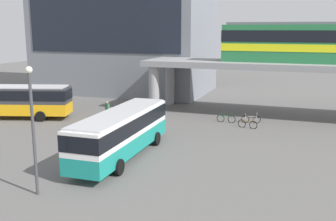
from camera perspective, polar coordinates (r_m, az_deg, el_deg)
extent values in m
plane|color=#605E5B|center=(37.04, -1.85, -1.77)|extent=(120.00, 120.00, 0.00)
cube|color=slate|center=(56.04, -6.25, 13.70)|extent=(22.90, 13.38, 21.27)
cube|color=black|center=(50.12, -9.77, 15.06)|extent=(20.61, 0.10, 11.91)
cube|color=gray|center=(40.53, 20.10, 6.05)|extent=(33.17, 6.55, 0.60)
cylinder|color=gray|center=(41.31, -2.04, 3.05)|extent=(1.10, 1.10, 4.83)
cylinder|color=gray|center=(45.89, 0.26, 3.93)|extent=(1.10, 1.10, 4.83)
cube|color=#26723F|center=(40.43, 22.26, 8.87)|extent=(19.92, 2.90, 3.60)
cube|color=yellow|center=(40.44, 22.22, 8.36)|extent=(19.98, 2.96, 0.70)
cube|color=black|center=(40.41, 22.34, 9.89)|extent=(19.98, 2.96, 1.10)
cube|color=slate|center=(40.41, 22.48, 11.59)|extent=(19.12, 2.61, 0.24)
cube|color=teal|center=(27.08, -6.71, -4.64)|extent=(2.76, 11.06, 1.10)
cube|color=white|center=(26.74, -6.78, -1.97)|extent=(2.76, 11.06, 1.50)
cube|color=black|center=(26.72, -6.78, -1.81)|extent=(2.80, 11.10, 0.96)
cube|color=silver|center=(26.56, -6.82, -0.27)|extent=(2.62, 10.50, 0.12)
cylinder|color=black|center=(30.80, -6.03, -3.67)|extent=(0.30, 1.01, 1.00)
cylinder|color=black|center=(29.88, -1.65, -4.09)|extent=(0.30, 1.01, 1.00)
cylinder|color=black|center=(25.22, -12.27, -7.39)|extent=(0.30, 1.01, 1.00)
cylinder|color=black|center=(24.09, -7.09, -8.13)|extent=(0.30, 1.01, 1.00)
cube|color=orange|center=(41.48, -21.39, 0.36)|extent=(11.25, 5.63, 1.10)
cube|color=#333338|center=(41.26, -21.53, 2.13)|extent=(11.25, 5.63, 1.50)
cube|color=black|center=(41.25, -21.54, 2.24)|extent=(11.30, 5.68, 0.96)
cube|color=silver|center=(41.14, -21.61, 3.25)|extent=(10.69, 5.35, 0.12)
cylinder|color=black|center=(39.29, -17.96, -0.81)|extent=(1.04, 0.56, 1.00)
cylinder|color=black|center=(41.58, -16.77, -0.07)|extent=(1.04, 0.56, 1.00)
torus|color=black|center=(37.36, 9.17, -1.27)|extent=(0.74, 0.08, 0.74)
torus|color=black|center=(37.59, 7.61, -1.14)|extent=(0.74, 0.08, 0.74)
cylinder|color=#1E7F33|center=(37.41, 8.40, -0.78)|extent=(1.05, 0.09, 0.05)
cylinder|color=#1E7F33|center=(37.52, 7.63, -0.69)|extent=(0.04, 0.04, 0.55)
cylinder|color=#1E7F33|center=(37.28, 9.19, -0.74)|extent=(0.04, 0.04, 0.65)
torus|color=black|center=(35.49, 12.22, -2.07)|extent=(0.74, 0.20, 0.74)
torus|color=black|center=(35.83, 10.63, -1.87)|extent=(0.74, 0.20, 0.74)
cylinder|color=#996626|center=(35.60, 11.44, -1.53)|extent=(1.04, 0.25, 0.05)
cylinder|color=#996626|center=(35.76, 10.65, -1.41)|extent=(0.04, 0.04, 0.55)
cylinder|color=#996626|center=(35.41, 12.24, -1.52)|extent=(0.04, 0.04, 0.65)
torus|color=black|center=(37.72, 12.70, -1.28)|extent=(0.73, 0.23, 0.74)
torus|color=black|center=(37.62, 11.11, -1.25)|extent=(0.73, 0.23, 0.74)
cylinder|color=silver|center=(37.60, 11.92, -0.85)|extent=(1.03, 0.29, 0.05)
cylinder|color=silver|center=(37.55, 11.13, -0.80)|extent=(0.04, 0.04, 0.55)
cylinder|color=silver|center=(37.64, 12.72, -0.76)|extent=(0.04, 0.04, 0.65)
cylinder|color=#724C8C|center=(36.55, -5.89, -1.33)|extent=(0.32, 0.32, 0.85)
cube|color=maroon|center=(36.39, -5.91, -0.16)|extent=(0.35, 0.45, 0.67)
sphere|color=tan|center=(36.30, -5.93, 0.54)|extent=(0.23, 0.23, 0.23)
cylinder|color=#724C8C|center=(39.71, -8.74, -0.41)|extent=(0.32, 0.32, 0.77)
cube|color=#33663F|center=(39.57, -8.77, 0.58)|extent=(0.46, 0.38, 0.61)
sphere|color=tan|center=(39.49, -8.79, 1.16)|extent=(0.21, 0.21, 0.21)
cylinder|color=#3F3F44|center=(21.54, -18.85, -3.44)|extent=(0.16, 0.16, 6.49)
sphere|color=silver|center=(20.95, -19.47, 5.56)|extent=(0.36, 0.36, 0.36)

